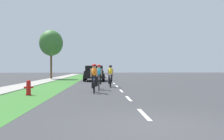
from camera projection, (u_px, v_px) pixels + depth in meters
ground_plane at (112, 81)px, 25.36m from camera, size 120.00×120.00×0.00m
grass_verge at (66, 81)px, 25.12m from camera, size 2.70×70.00×0.01m
sidewalk_concrete at (43, 82)px, 25.00m from camera, size 1.92×70.00×0.10m
lane_markings_center at (110, 80)px, 29.35m from camera, size 0.12×54.07×0.01m
fire_hydrant_red at (28, 88)px, 12.08m from camera, size 0.44×0.38×0.76m
cyclist_lead at (94, 78)px, 13.36m from camera, size 0.42×1.72×1.58m
cyclist_trailing at (99, 77)px, 15.27m from camera, size 0.42×1.72×1.58m
cyclist_distant at (110, 76)px, 17.39m from camera, size 0.42×1.72×1.58m
pickup_black at (94, 73)px, 26.51m from camera, size 2.22×5.10×1.64m
sedan_silver at (97, 72)px, 37.93m from camera, size 1.98×4.30×1.52m
street_tree_near at (51, 43)px, 31.42m from camera, size 3.02×3.02×6.32m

